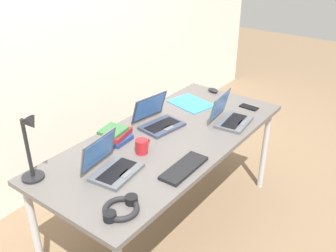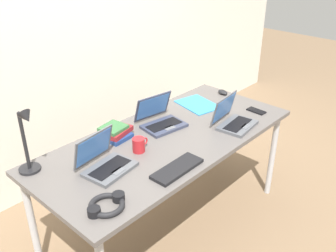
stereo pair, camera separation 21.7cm
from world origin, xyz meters
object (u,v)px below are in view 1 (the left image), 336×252
cell_phone (249,107)px  book_stack (116,135)px  laptop_center (230,117)px  coffee_mug (142,146)px  desk_lamp (31,149)px  headphones (121,208)px  computer_mouse (213,90)px  paper_folder_center (191,103)px  laptop_back_right (111,166)px  laptop_mid_desk (158,120)px  external_keyboard (184,168)px

cell_phone → book_stack: size_ratio=0.63×
laptop_center → coffee_mug: bearing=161.2°
desk_lamp → headphones: 0.57m
laptop_center → computer_mouse: bearing=42.6°
laptop_center → cell_phone: bearing=-0.3°
cell_phone → paper_folder_center: bearing=120.1°
desk_lamp → paper_folder_center: 1.34m
computer_mouse → coffee_mug: coffee_mug is taller
desk_lamp → book_stack: size_ratio=1.86×
laptop_back_right → book_stack: (0.27, 0.23, -0.00)m
computer_mouse → book_stack: 1.06m
book_stack → coffee_mug: 0.23m
laptop_mid_desk → laptop_back_right: bearing=-167.0°
external_keyboard → computer_mouse: (1.07, 0.45, 0.01)m
desk_lamp → book_stack: 0.59m
laptop_back_right → paper_folder_center: laptop_back_right is taller
desk_lamp → cell_phone: 1.61m
laptop_mid_desk → cell_phone: bearing=-29.9°
headphones → coffee_mug: bearing=29.6°
laptop_mid_desk → coffee_mug: 0.36m
laptop_back_right → computer_mouse: bearing=6.2°
laptop_back_right → laptop_mid_desk: bearing=13.0°
headphones → book_stack: bearing=45.8°
paper_folder_center → coffee_mug: 0.79m
laptop_center → book_stack: size_ratio=1.37×
laptop_mid_desk → external_keyboard: 0.55m
external_keyboard → cell_phone: size_ratio=2.43×
laptop_mid_desk → cell_phone: 0.74m
computer_mouse → cell_phone: 0.39m
desk_lamp → laptop_back_right: 0.43m
cell_phone → headphones: (-1.44, -0.04, 0.01)m
laptop_mid_desk → laptop_back_right: size_ratio=1.01×
desk_lamp → laptop_center: 1.33m
headphones → book_stack: size_ratio=0.99×
laptop_mid_desk → computer_mouse: 0.74m
desk_lamp → laptop_center: bearing=-22.0°
laptop_center → paper_folder_center: 0.40m
desk_lamp → laptop_back_right: size_ratio=1.30×
laptop_back_right → headphones: size_ratio=1.44×
paper_folder_center → computer_mouse: bearing=-3.0°
laptop_back_right → coffee_mug: bearing=-0.4°
desk_lamp → computer_mouse: size_ratio=4.17×
headphones → laptop_back_right: bearing=52.0°
external_keyboard → coffee_mug: (-0.00, 0.30, 0.03)m
external_keyboard → cell_phone: 0.97m
external_keyboard → paper_folder_center: external_keyboard is taller
external_keyboard → coffee_mug: bearing=89.6°
coffee_mug → headphones: bearing=-150.4°
laptop_mid_desk → external_keyboard: bearing=-126.6°
computer_mouse → laptop_center: bearing=-122.7°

